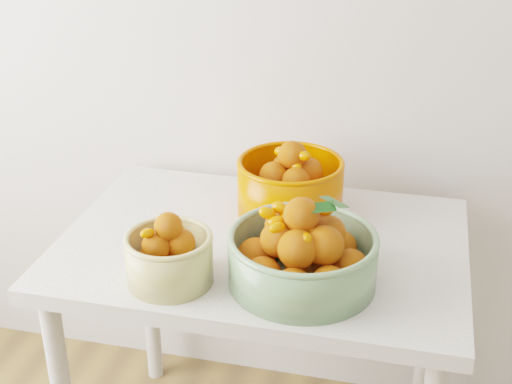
% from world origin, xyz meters
% --- Properties ---
extents(table, '(1.00, 0.70, 0.75)m').
position_xyz_m(table, '(-0.32, 1.60, 0.65)').
color(table, silver).
rests_on(table, ground).
extents(bowl_cream, '(0.23, 0.23, 0.17)m').
position_xyz_m(bowl_cream, '(-0.48, 1.37, 0.81)').
color(bowl_cream, tan).
rests_on(bowl_cream, table).
extents(bowl_green, '(0.40, 0.40, 0.21)m').
position_xyz_m(bowl_green, '(-0.19, 1.43, 0.82)').
color(bowl_green, '#6F9566').
rests_on(bowl_green, table).
extents(bowl_orange, '(0.29, 0.29, 0.20)m').
position_xyz_m(bowl_orange, '(-0.28, 1.76, 0.83)').
color(bowl_orange, '#DB4D00').
rests_on(bowl_orange, table).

